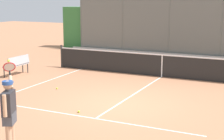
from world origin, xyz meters
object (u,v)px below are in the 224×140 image
object	(u,v)px
tennis_player	(9,110)
tennis_ball_near_net	(79,112)
tennis_ball_near_baseline	(57,88)
courtside_bench	(17,64)

from	to	relation	value
tennis_player	tennis_ball_near_net	size ratio (longest dim) A/B	28.11
tennis_ball_near_net	tennis_ball_near_baseline	size ratio (longest dim) A/B	1.00
tennis_ball_near_baseline	courtside_bench	bearing A→B (deg)	-24.23
tennis_ball_near_net	tennis_ball_near_baseline	world-z (taller)	same
courtside_bench	tennis_ball_near_net	bearing A→B (deg)	-123.43
tennis_player	courtside_bench	world-z (taller)	tennis_player
tennis_player	tennis_ball_near_baseline	bearing A→B (deg)	-1.86
tennis_player	tennis_ball_near_baseline	xyz separation A→B (m)	(2.08, -4.87, -0.87)
tennis_ball_near_net	courtside_bench	bearing A→B (deg)	-33.43
tennis_player	tennis_ball_near_net	xyz separation A→B (m)	(-0.05, -2.86, -0.87)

